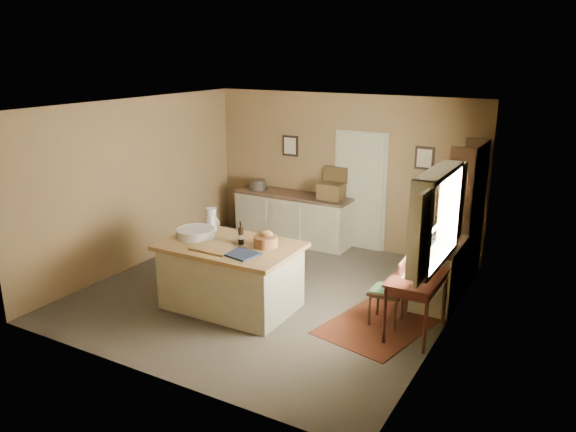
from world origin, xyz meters
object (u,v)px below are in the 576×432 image
(writing_desk, at_px, (417,283))
(desk_chair, at_px, (387,291))
(sideboard, at_px, (294,216))
(right_cabinet, at_px, (438,272))
(work_island, at_px, (231,274))
(shelving_unit, at_px, (469,215))

(writing_desk, xyz_separation_m, desk_chair, (-0.40, 0.08, -0.23))
(sideboard, distance_m, right_cabinet, 3.30)
(work_island, distance_m, right_cabinet, 2.87)
(shelving_unit, bearing_deg, sideboard, 172.82)
(work_island, bearing_deg, desk_chair, 15.15)
(desk_chair, distance_m, right_cabinet, 1.03)
(sideboard, height_order, right_cabinet, sideboard)
(writing_desk, xyz_separation_m, right_cabinet, (-0.00, 1.03, -0.21))
(sideboard, height_order, desk_chair, sideboard)
(sideboard, distance_m, desk_chair, 3.47)
(work_island, xyz_separation_m, right_cabinet, (2.43, 1.53, -0.02))
(sideboard, relative_size, right_cabinet, 2.05)
(writing_desk, relative_size, shelving_unit, 0.44)
(work_island, height_order, sideboard, work_island)
(writing_desk, bearing_deg, work_island, -168.43)
(sideboard, xyz_separation_m, writing_desk, (3.02, -2.35, 0.19))
(work_island, height_order, shelving_unit, shelving_unit)
(work_island, distance_m, sideboard, 2.91)
(right_cabinet, relative_size, shelving_unit, 0.50)
(writing_desk, distance_m, desk_chair, 0.47)
(right_cabinet, bearing_deg, writing_desk, -89.99)
(sideboard, xyz_separation_m, desk_chair, (2.62, -2.28, -0.04))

